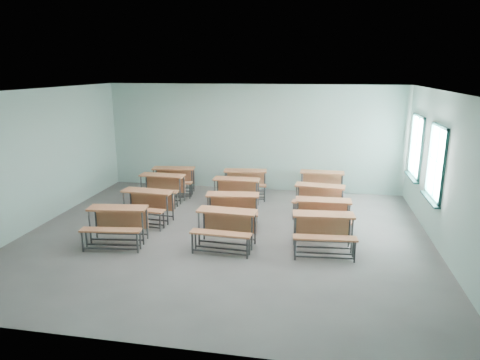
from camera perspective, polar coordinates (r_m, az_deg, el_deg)
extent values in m
cube|color=slate|center=(9.68, -2.01, -7.54)|extent=(9.00, 8.00, 0.02)
cube|color=white|center=(8.98, -2.19, 11.86)|extent=(9.00, 8.00, 0.02)
cube|color=#99C0B5|center=(13.07, 1.69, 5.65)|extent=(9.00, 0.02, 3.20)
cube|color=#99C0B5|center=(5.52, -11.13, -7.43)|extent=(9.00, 0.02, 3.20)
cube|color=#99C0B5|center=(11.06, -25.58, 2.55)|extent=(0.02, 8.00, 3.20)
cube|color=#99C0B5|center=(9.35, 26.01, 0.50)|extent=(0.02, 8.00, 3.20)
cube|color=#17423E|center=(12.14, 22.09, 0.63)|extent=(0.06, 1.20, 0.06)
cube|color=#17423E|center=(11.89, 22.81, 7.85)|extent=(0.06, 1.20, 0.06)
cube|color=#17423E|center=(11.44, 23.01, 3.69)|extent=(0.06, 0.06, 1.60)
cube|color=#17423E|center=(12.54, 21.93, 4.67)|extent=(0.06, 0.06, 1.60)
cube|color=#17423E|center=(11.99, 22.45, 4.20)|extent=(0.04, 0.04, 1.48)
cube|color=#17423E|center=(11.99, 22.45, 4.20)|extent=(0.04, 1.08, 0.04)
cube|color=#17423E|center=(12.14, 21.88, 0.36)|extent=(0.14, 1.28, 0.04)
cube|color=white|center=(11.99, 22.56, 4.19)|extent=(0.01, 1.08, 1.48)
cube|color=#17423E|center=(10.25, 24.24, -2.04)|extent=(0.06, 1.20, 0.06)
cube|color=#17423E|center=(9.95, 25.17, 6.49)|extent=(0.06, 1.20, 0.06)
cube|color=#17423E|center=(9.53, 25.50, 1.43)|extent=(0.06, 0.06, 1.60)
cube|color=#17423E|center=(10.61, 23.97, 2.82)|extent=(0.06, 0.06, 1.60)
cube|color=#17423E|center=(10.07, 24.69, 2.16)|extent=(0.04, 0.04, 1.48)
cube|color=#17423E|center=(10.07, 24.69, 2.16)|extent=(0.04, 1.08, 0.04)
cube|color=#17423E|center=(10.26, 23.98, -2.36)|extent=(0.14, 1.28, 0.04)
cube|color=white|center=(10.08, 24.83, 2.15)|extent=(0.01, 1.08, 1.48)
cube|color=#B0663F|center=(9.51, -16.00, -3.62)|extent=(1.29, 0.57, 0.04)
cube|color=#B0663F|center=(9.79, -15.51, -5.03)|extent=(1.17, 0.17, 0.43)
cylinder|color=#3F4144|center=(9.69, -19.36, -5.98)|extent=(0.04, 0.04, 0.74)
cylinder|color=#3F4144|center=(9.32, -12.83, -6.32)|extent=(0.04, 0.04, 0.74)
cylinder|color=#3F4144|center=(9.98, -18.65, -5.33)|extent=(0.04, 0.04, 0.74)
cylinder|color=#3F4144|center=(9.62, -12.30, -5.62)|extent=(0.04, 0.04, 0.74)
cube|color=#3F4144|center=(9.59, -16.05, -7.64)|extent=(1.13, 0.17, 0.03)
cube|color=#3F4144|center=(9.88, -15.43, -6.92)|extent=(1.13, 0.17, 0.03)
cube|color=#B0663F|center=(9.17, -16.87, -6.41)|extent=(1.27, 0.41, 0.04)
cylinder|color=#3F4144|center=(9.38, -20.27, -7.76)|extent=(0.04, 0.04, 0.43)
cylinder|color=#3F4144|center=(9.00, -13.52, -8.20)|extent=(0.04, 0.04, 0.43)
cylinder|color=#3F4144|center=(9.55, -19.81, -7.33)|extent=(0.04, 0.04, 0.43)
cylinder|color=#3F4144|center=(9.17, -13.17, -7.73)|extent=(0.04, 0.04, 0.43)
cube|color=#3F4144|center=(9.22, -16.90, -8.75)|extent=(1.13, 0.17, 0.03)
cube|color=#3F4144|center=(9.39, -16.50, -8.28)|extent=(1.13, 0.17, 0.03)
cube|color=#B0663F|center=(8.97, -1.75, -4.15)|extent=(1.26, 0.48, 0.04)
cube|color=#B0663F|center=(9.25, -1.42, -5.64)|extent=(1.18, 0.09, 0.43)
cylinder|color=#3F4144|center=(9.11, -5.49, -6.51)|extent=(0.04, 0.04, 0.74)
cylinder|color=#3F4144|center=(8.83, 1.59, -7.16)|extent=(0.04, 0.04, 0.74)
cylinder|color=#3F4144|center=(9.41, -4.83, -5.80)|extent=(0.04, 0.04, 0.74)
cylinder|color=#3F4144|center=(9.13, 2.02, -6.41)|extent=(0.04, 0.04, 0.74)
cube|color=#3F4144|center=(9.05, -1.99, -8.40)|extent=(1.14, 0.09, 0.03)
cube|color=#3F4144|center=(9.35, -1.45, -7.63)|extent=(1.14, 0.09, 0.03)
cube|color=#B0663F|center=(8.63, -2.60, -7.13)|extent=(1.26, 0.33, 0.04)
cylinder|color=#3F4144|center=(8.79, -6.38, -8.41)|extent=(0.04, 0.04, 0.43)
cylinder|color=#3F4144|center=(8.50, 0.97, -9.17)|extent=(0.04, 0.04, 0.43)
cylinder|color=#3F4144|center=(8.97, -5.95, -7.94)|extent=(0.04, 0.04, 0.43)
cylinder|color=#3F4144|center=(8.67, 1.26, -8.66)|extent=(0.04, 0.04, 0.43)
cube|color=#3F4144|center=(8.68, -2.76, -9.60)|extent=(1.14, 0.09, 0.03)
cube|color=#3F4144|center=(8.86, -2.40, -9.09)|extent=(1.14, 0.09, 0.03)
cube|color=#B0663F|center=(8.92, 11.07, -4.55)|extent=(1.27, 0.52, 0.04)
cube|color=#B0663F|center=(9.20, 10.87, -6.01)|extent=(1.18, 0.12, 0.43)
cylinder|color=#3F4144|center=(8.86, 7.35, -7.20)|extent=(0.04, 0.04, 0.74)
cylinder|color=#3F4144|center=(8.97, 14.70, -7.29)|extent=(0.04, 0.04, 0.74)
cylinder|color=#3F4144|center=(9.17, 7.29, -6.43)|extent=(0.04, 0.04, 0.74)
cylinder|color=#3F4144|center=(9.28, 14.39, -6.53)|extent=(0.04, 0.04, 0.74)
cube|color=#3F4144|center=(9.00, 10.96, -8.82)|extent=(1.14, 0.13, 0.03)
cube|color=#3F4144|center=(9.30, 10.78, -8.01)|extent=(1.14, 0.13, 0.03)
cube|color=#B0663F|center=(8.56, 11.27, -7.59)|extent=(1.26, 0.36, 0.04)
cylinder|color=#3F4144|center=(8.52, 7.39, -9.23)|extent=(0.04, 0.04, 0.43)
cylinder|color=#3F4144|center=(8.64, 15.06, -9.29)|extent=(0.04, 0.04, 0.43)
cylinder|color=#3F4144|center=(8.70, 7.35, -8.71)|extent=(0.04, 0.04, 0.43)
cylinder|color=#3F4144|center=(8.82, 14.86, -8.78)|extent=(0.04, 0.04, 0.43)
cube|color=#3F4144|center=(8.62, 11.21, -10.09)|extent=(1.14, 0.13, 0.03)
cube|color=#3F4144|center=(8.79, 11.09, -9.55)|extent=(1.14, 0.13, 0.03)
cube|color=#B0663F|center=(10.62, -12.21, -1.47)|extent=(1.27, 0.50, 0.04)
cube|color=#B0663F|center=(10.87, -11.67, -2.80)|extent=(1.18, 0.11, 0.43)
cylinder|color=#3F4144|center=(10.86, -15.18, -3.45)|extent=(0.04, 0.04, 0.74)
cylinder|color=#3F4144|center=(10.35, -9.66, -4.02)|extent=(0.04, 0.04, 0.74)
cylinder|color=#3F4144|center=(11.13, -14.35, -2.95)|extent=(0.04, 0.04, 0.74)
cylinder|color=#3F4144|center=(10.64, -8.94, -3.47)|extent=(0.04, 0.04, 0.74)
cube|color=#3F4144|center=(10.68, -12.41, -5.08)|extent=(1.14, 0.11, 0.03)
cube|color=#3F4144|center=(10.96, -11.64, -4.52)|extent=(1.14, 0.11, 0.03)
cube|color=#B0663F|center=(10.29, -13.34, -3.86)|extent=(1.26, 0.35, 0.04)
cylinder|color=#3F4144|center=(10.55, -16.27, -4.93)|extent=(0.04, 0.04, 0.43)
cylinder|color=#3F4144|center=(10.04, -10.62, -5.60)|extent=(0.04, 0.04, 0.43)
cylinder|color=#3F4144|center=(10.71, -15.74, -4.60)|extent=(0.04, 0.04, 0.43)
cylinder|color=#3F4144|center=(10.20, -10.16, -5.23)|extent=(0.04, 0.04, 0.43)
cube|color=#3F4144|center=(10.33, -13.47, -5.95)|extent=(1.14, 0.11, 0.03)
cube|color=#3F4144|center=(10.49, -12.98, -5.59)|extent=(1.14, 0.11, 0.03)
cube|color=#B0663F|center=(10.11, -0.98, -1.96)|extent=(1.28, 0.54, 0.04)
cube|color=#B0663F|center=(10.39, -0.87, -3.32)|extent=(1.18, 0.14, 0.43)
cylinder|color=#3F4144|center=(10.14, -4.27, -4.25)|extent=(0.04, 0.04, 0.74)
cylinder|color=#3F4144|center=(10.04, 2.20, -4.42)|extent=(0.04, 0.04, 0.74)
cylinder|color=#3F4144|center=(10.45, -4.00, -3.66)|extent=(0.04, 0.04, 0.74)
cylinder|color=#3F4144|center=(10.35, 2.27, -3.82)|extent=(0.04, 0.04, 0.74)
cube|color=#3F4144|center=(10.16, -1.05, -5.75)|extent=(1.14, 0.15, 0.03)
cube|color=#3F4144|center=(10.47, -0.87, -5.12)|extent=(1.14, 0.15, 0.03)
cube|color=#B0663F|center=(9.73, -1.24, -4.53)|extent=(1.26, 0.39, 0.04)
cylinder|color=#3F4144|center=(9.79, -4.63, -5.91)|extent=(0.04, 0.04, 0.43)
cylinder|color=#3F4144|center=(9.68, 2.08, -6.11)|extent=(0.04, 0.04, 0.43)
cylinder|color=#3F4144|center=(9.97, -4.45, -5.51)|extent=(0.04, 0.04, 0.43)
cylinder|color=#3F4144|center=(9.87, 2.13, -5.70)|extent=(0.04, 0.04, 0.43)
cube|color=#3F4144|center=(9.77, -1.29, -6.74)|extent=(1.14, 0.15, 0.03)
cube|color=#3F4144|center=(9.95, -1.18, -6.33)|extent=(1.14, 0.15, 0.03)
cube|color=#B0663F|center=(9.85, 11.06, -2.69)|extent=(1.25, 0.45, 0.04)
cube|color=#B0663F|center=(10.13, 10.93, -4.08)|extent=(1.18, 0.05, 0.43)
cylinder|color=#3F4144|center=(9.80, 7.64, -5.02)|extent=(0.04, 0.04, 0.74)
cylinder|color=#3F4144|center=(9.86, 14.30, -5.25)|extent=(0.04, 0.04, 0.74)
cylinder|color=#3F4144|center=(10.12, 7.68, -4.39)|extent=(0.04, 0.04, 0.74)
cylinder|color=#3F4144|center=(10.17, 14.13, -4.62)|extent=(0.04, 0.04, 0.74)
cube|color=#3F4144|center=(9.90, 10.90, -6.58)|extent=(1.14, 0.06, 0.03)
cube|color=#3F4144|center=(10.21, 10.84, -5.91)|extent=(1.14, 0.06, 0.03)
cube|color=#B0663F|center=(9.47, 11.07, -5.36)|extent=(1.25, 0.29, 0.04)
cylinder|color=#3F4144|center=(9.45, 7.54, -6.76)|extent=(0.04, 0.04, 0.43)
cylinder|color=#3F4144|center=(9.51, 14.47, -6.99)|extent=(0.04, 0.04, 0.43)
cylinder|color=#3F4144|center=(9.64, 7.57, -6.34)|extent=(0.04, 0.04, 0.43)
cylinder|color=#3F4144|center=(9.69, 14.37, -6.57)|extent=(0.04, 0.04, 0.43)
cube|color=#3F4144|center=(9.51, 10.98, -7.63)|extent=(1.14, 0.06, 0.03)
cube|color=#3F4144|center=(9.70, 10.94, -7.19)|extent=(1.14, 0.06, 0.03)
cube|color=#B0663F|center=(12.11, -10.33, 0.62)|extent=(1.26, 0.46, 0.04)
cube|color=#B0663F|center=(12.36, -9.93, -0.59)|extent=(1.18, 0.06, 0.43)
cylinder|color=#3F4144|center=(12.29, -13.00, -1.19)|extent=(0.04, 0.04, 0.74)
cylinder|color=#3F4144|center=(11.86, -8.00, -1.53)|extent=(0.04, 0.04, 0.74)
cylinder|color=#3F4144|center=(12.58, -12.36, -0.79)|extent=(0.04, 0.04, 0.74)
cylinder|color=#3F4144|center=(12.16, -7.47, -1.11)|extent=(0.04, 0.04, 0.74)
cube|color=#3F4144|center=(12.14, -10.49, -2.56)|extent=(1.14, 0.07, 0.03)
cube|color=#3F4144|center=(12.43, -9.90, -2.12)|extent=(1.14, 0.07, 0.03)
cube|color=#B0663F|center=(11.75, -11.18, -1.42)|extent=(1.25, 0.30, 0.04)
cylinder|color=#3F4144|center=(11.96, -13.82, -2.44)|extent=(0.04, 0.04, 0.43)
cylinder|color=#3F4144|center=(11.52, -8.71, -2.85)|extent=(0.04, 0.04, 0.43)
cylinder|color=#3F4144|center=(12.13, -13.42, -2.18)|extent=(0.04, 0.04, 0.43)
cylinder|color=#3F4144|center=(11.69, -8.37, -2.56)|extent=(0.04, 0.04, 0.43)
cube|color=#3F4144|center=(11.77, -11.28, -3.26)|extent=(1.14, 0.07, 0.03)
cube|color=#3F4144|center=(11.94, -10.91, -2.98)|extent=(1.14, 0.07, 0.03)
cube|color=#B0663F|center=(11.50, -0.46, 0.11)|extent=(1.25, 0.42, 0.04)
cube|color=#B0663F|center=(11.77, -0.28, -1.15)|extent=(1.18, 0.03, 0.43)
cylinder|color=#3F4144|center=(11.57, -3.39, -1.83)|extent=(0.04, 0.04, 0.74)
cylinder|color=#3F4144|center=(11.36, 2.21, -2.13)|extent=(0.04, 0.04, 0.74)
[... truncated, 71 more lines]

